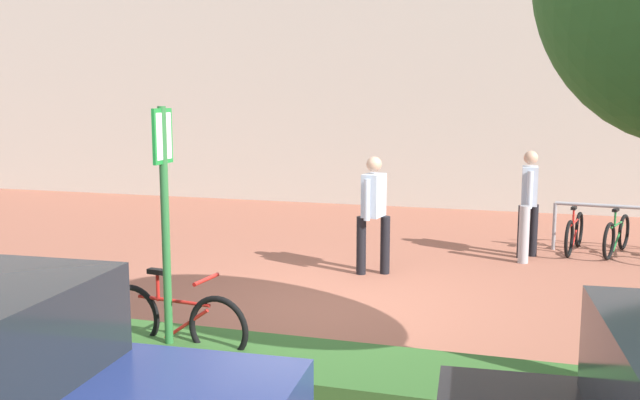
{
  "coord_description": "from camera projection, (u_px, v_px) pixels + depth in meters",
  "views": [
    {
      "loc": [
        2.21,
        -7.71,
        2.53
      ],
      "look_at": [
        -0.45,
        1.17,
        1.16
      ],
      "focal_mm": 38.5,
      "sensor_mm": 36.0,
      "label": 1
    }
  ],
  "objects": [
    {
      "name": "ground_plane",
      "position": [
        328.0,
        310.0,
        8.3
      ],
      "size": [
        60.0,
        60.0,
        0.0
      ],
      "primitive_type": "plane",
      "color": "#9E5B47"
    },
    {
      "name": "person_casual_tan",
      "position": [
        374.0,
        207.0,
        9.88
      ],
      "size": [
        0.47,
        0.6,
        1.72
      ],
      "color": "black",
      "rests_on": "ground"
    },
    {
      "name": "planter_strip",
      "position": [
        238.0,
        358.0,
        6.54
      ],
      "size": [
        7.0,
        1.1,
        0.16
      ],
      "primitive_type": "cube",
      "color": "#336028",
      "rests_on": "ground"
    },
    {
      "name": "person_shirt_blue",
      "position": [
        529.0,
        197.0,
        10.96
      ],
      "size": [
        0.31,
        0.61,
        1.72
      ],
      "color": "black",
      "rests_on": "ground"
    },
    {
      "name": "bike_rack_cluster",
      "position": [
        639.0,
        235.0,
        11.07
      ],
      "size": [
        2.64,
        1.68,
        0.83
      ],
      "color": "#99999E",
      "rests_on": "ground"
    },
    {
      "name": "bike_at_sign",
      "position": [
        174.0,
        320.0,
        6.82
      ],
      "size": [
        1.68,
        0.42,
        0.86
      ],
      "color": "black",
      "rests_on": "ground"
    },
    {
      "name": "parking_sign_post",
      "position": [
        164.0,
        197.0,
        6.52
      ],
      "size": [
        0.08,
        0.36,
        2.47
      ],
      "color": "#2D7238",
      "rests_on": "ground"
    },
    {
      "name": "bollard_steel",
      "position": [
        524.0,
        234.0,
        10.63
      ],
      "size": [
        0.16,
        0.16,
        0.9
      ],
      "primitive_type": "cylinder",
      "color": "#ADADB2",
      "rests_on": "ground"
    }
  ]
}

